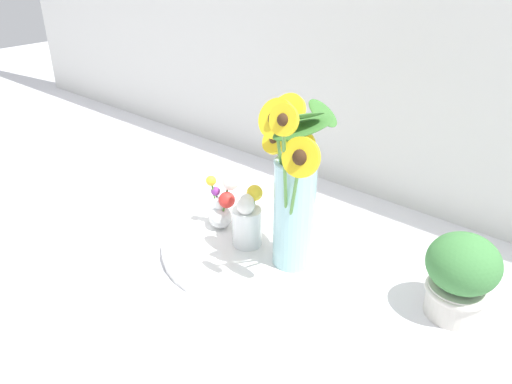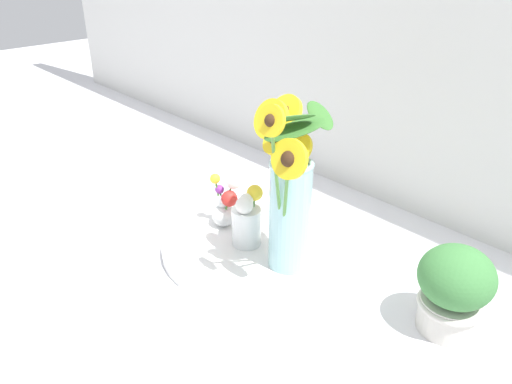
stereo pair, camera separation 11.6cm
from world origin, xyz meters
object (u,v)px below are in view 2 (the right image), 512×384
object	(u,v)px
mason_jar_sunflowers	(288,194)
vase_small_center	(247,220)
serving_tray	(256,244)
vase_bulb_right	(226,203)
potted_plant	(454,288)

from	to	relation	value
mason_jar_sunflowers	vase_small_center	world-z (taller)	mason_jar_sunflowers
serving_tray	vase_small_center	distance (m)	0.08
mason_jar_sunflowers	vase_small_center	bearing A→B (deg)	-176.51
mason_jar_sunflowers	vase_small_center	xyz separation A→B (m)	(-0.13, -0.01, -0.12)
serving_tray	mason_jar_sunflowers	xyz separation A→B (m)	(0.12, -0.02, 0.20)
serving_tray	vase_small_center	xyz separation A→B (m)	(-0.01, -0.02, 0.08)
vase_bulb_right	potted_plant	bearing A→B (deg)	8.89
potted_plant	mason_jar_sunflowers	bearing A→B (deg)	-164.08
vase_bulb_right	potted_plant	size ratio (longest dim) A/B	0.81
mason_jar_sunflowers	serving_tray	bearing A→B (deg)	172.35
mason_jar_sunflowers	vase_small_center	size ratio (longest dim) A/B	2.77
mason_jar_sunflowers	potted_plant	size ratio (longest dim) A/B	2.27
serving_tray	vase_bulb_right	distance (m)	0.13
mason_jar_sunflowers	vase_bulb_right	xyz separation A→B (m)	(-0.23, 0.01, -0.12)
mason_jar_sunflowers	vase_bulb_right	world-z (taller)	mason_jar_sunflowers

